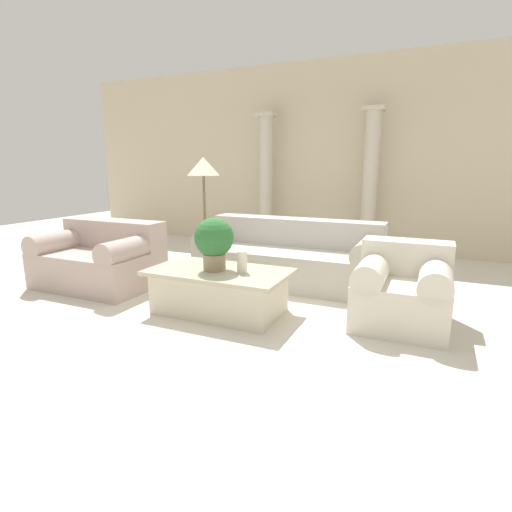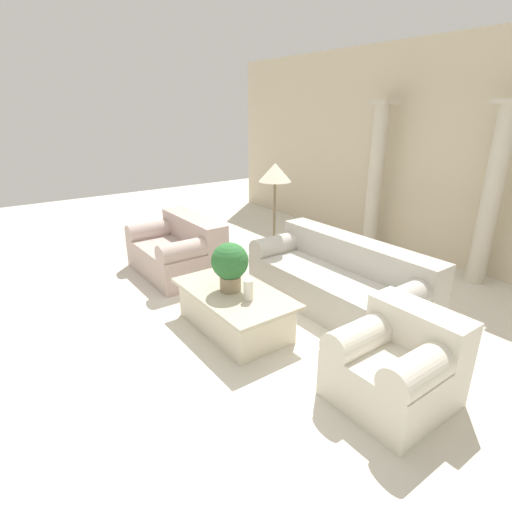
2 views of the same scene
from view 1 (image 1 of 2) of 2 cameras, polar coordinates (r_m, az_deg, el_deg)
ground_plane at (r=4.36m, az=-2.11°, el=-6.65°), size 16.00×16.00×0.00m
wall_back at (r=7.26m, az=9.90°, el=13.75°), size 10.00×0.06×3.20m
sofa_long at (r=5.06m, az=4.79°, el=-0.11°), size 2.25×0.94×0.78m
loveseat at (r=5.26m, az=-21.27°, el=-0.31°), size 1.40×0.94×0.78m
coffee_table at (r=4.04m, az=-5.25°, el=-4.94°), size 1.39×0.78×0.44m
potted_plant at (r=3.92m, az=-6.02°, el=2.22°), size 0.39×0.39×0.52m
pillar_candle at (r=3.85m, az=-2.01°, el=-0.83°), size 0.10×0.10×0.21m
floor_lamp at (r=5.42m, az=-7.51°, el=11.61°), size 0.43×0.43×1.56m
column_left at (r=7.25m, az=1.45°, el=10.76°), size 0.33×0.33×2.34m
column_right at (r=6.76m, az=15.98°, el=10.14°), size 0.33×0.33×2.34m
armchair at (r=3.95m, az=20.21°, el=-4.30°), size 0.82×0.86×0.75m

